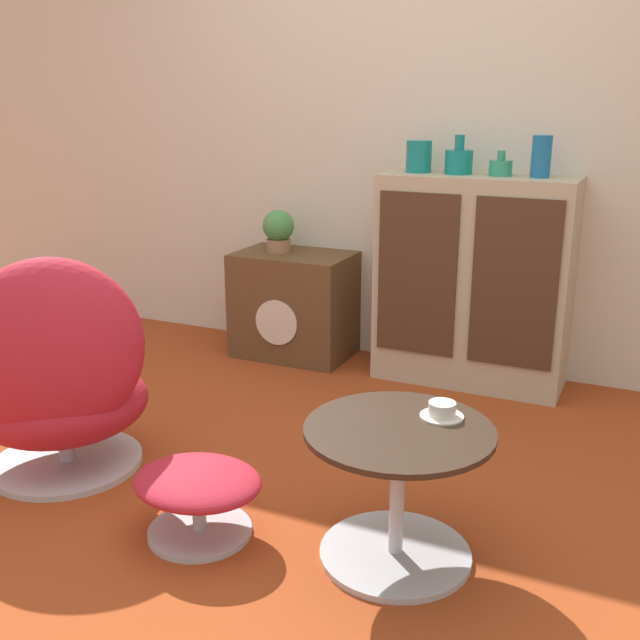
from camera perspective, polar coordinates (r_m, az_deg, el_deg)
name	(u,v)px	position (r m, az deg, el deg)	size (l,w,h in m)	color
ground_plane	(264,507)	(2.66, -4.26, -14.05)	(12.00, 12.00, 0.00)	#9E3D19
wall_back	(426,108)	(3.86, 8.11, 15.71)	(6.40, 0.06, 2.60)	beige
sideboard	(473,281)	(3.67, 11.61, 2.92)	(0.90, 0.38, 1.01)	tan
tv_console	(294,304)	(4.02, -1.98, 1.19)	(0.61, 0.42, 0.56)	brown
egg_chair	(57,379)	(2.88, -19.42, -4.23)	(0.87, 0.86, 0.85)	#B7B7BC
ottoman	(198,489)	(2.46, -9.29, -12.61)	(0.42, 0.36, 0.23)	#B7B7BC
coffee_table	(397,486)	(2.30, 5.91, -12.46)	(0.56, 0.56, 0.43)	#B7B7BC
vase_leftmost	(419,156)	(3.66, 7.54, 12.25)	(0.12, 0.12, 0.15)	#147A75
vase_inner_left	(459,161)	(3.61, 10.52, 11.86)	(0.13, 0.13, 0.18)	#147A75
vase_inner_right	(501,167)	(3.56, 13.60, 11.25)	(0.10, 0.10, 0.11)	#2D8E6B
vase_rightmost	(541,156)	(3.53, 16.51, 11.86)	(0.09, 0.09, 0.18)	#196699
potted_plant	(278,230)	(3.98, -3.19, 6.89)	(0.17, 0.17, 0.22)	#996B4C
teacup	(442,411)	(2.29, 9.27, -6.88)	(0.13, 0.13, 0.05)	silver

